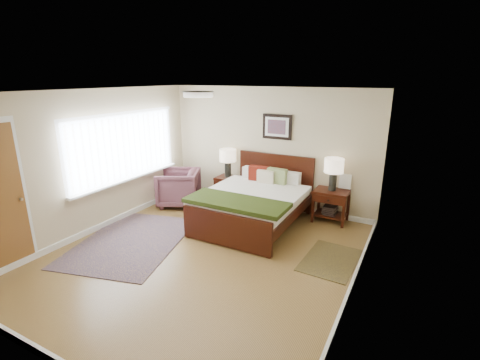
{
  "coord_description": "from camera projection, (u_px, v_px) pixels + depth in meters",
  "views": [
    {
      "loc": [
        2.8,
        -4.04,
        2.7
      ],
      "look_at": [
        0.22,
        0.81,
        1.05
      ],
      "focal_mm": 26.0,
      "sensor_mm": 36.0,
      "label": 1
    }
  ],
  "objects": [
    {
      "name": "floor",
      "position": [
        204.0,
        255.0,
        5.46
      ],
      "size": [
        5.0,
        5.0,
        0.0
      ],
      "primitive_type": "plane",
      "color": "olive",
      "rests_on": "ground"
    },
    {
      "name": "back_wall",
      "position": [
        269.0,
        149.0,
        7.21
      ],
      "size": [
        4.5,
        0.04,
        2.5
      ],
      "primitive_type": "cube",
      "color": "#C0B18B",
      "rests_on": "ground"
    },
    {
      "name": "front_wall",
      "position": [
        37.0,
        252.0,
        2.98
      ],
      "size": [
        4.5,
        0.04,
        2.5
      ],
      "primitive_type": "cube",
      "color": "#C0B18B",
      "rests_on": "ground"
    },
    {
      "name": "left_wall",
      "position": [
        95.0,
        162.0,
        6.11
      ],
      "size": [
        0.04,
        5.0,
        2.5
      ],
      "primitive_type": "cube",
      "color": "#C0B18B",
      "rests_on": "ground"
    },
    {
      "name": "right_wall",
      "position": [
        360.0,
        205.0,
        4.08
      ],
      "size": [
        0.04,
        5.0,
        2.5
      ],
      "primitive_type": "cube",
      "color": "#C0B18B",
      "rests_on": "ground"
    },
    {
      "name": "ceiling",
      "position": [
        198.0,
        91.0,
        4.74
      ],
      "size": [
        4.5,
        5.0,
        0.02
      ],
      "primitive_type": "cube",
      "color": "white",
      "rests_on": "back_wall"
    },
    {
      "name": "window",
      "position": [
        126.0,
        148.0,
        6.64
      ],
      "size": [
        0.11,
        2.72,
        1.32
      ],
      "color": "silver",
      "rests_on": "left_wall"
    },
    {
      "name": "ceil_fixture",
      "position": [
        198.0,
        94.0,
        4.75
      ],
      "size": [
        0.44,
        0.44,
        0.08
      ],
      "color": "white",
      "rests_on": "ceiling"
    },
    {
      "name": "bed",
      "position": [
        254.0,
        198.0,
        6.45
      ],
      "size": [
        1.75,
        2.12,
        1.14
      ],
      "color": "#381408",
      "rests_on": "ground"
    },
    {
      "name": "wall_art",
      "position": [
        277.0,
        127.0,
        6.97
      ],
      "size": [
        0.62,
        0.05,
        0.5
      ],
      "color": "black",
      "rests_on": "back_wall"
    },
    {
      "name": "nightstand_left",
      "position": [
        228.0,
        182.0,
        7.61
      ],
      "size": [
        0.49,
        0.44,
        0.58
      ],
      "color": "#381408",
      "rests_on": "ground"
    },
    {
      "name": "nightstand_right",
      "position": [
        331.0,
        203.0,
        6.62
      ],
      "size": [
        0.63,
        0.48,
        0.63
      ],
      "color": "#381408",
      "rests_on": "ground"
    },
    {
      "name": "lamp_left",
      "position": [
        228.0,
        158.0,
        7.47
      ],
      "size": [
        0.35,
        0.35,
        0.61
      ],
      "color": "black",
      "rests_on": "nightstand_left"
    },
    {
      "name": "lamp_right",
      "position": [
        334.0,
        168.0,
        6.43
      ],
      "size": [
        0.35,
        0.35,
        0.61
      ],
      "color": "black",
      "rests_on": "nightstand_right"
    },
    {
      "name": "armchair",
      "position": [
        179.0,
        188.0,
        7.48
      ],
      "size": [
        1.14,
        1.13,
        0.78
      ],
      "primitive_type": "imported",
      "rotation": [
        0.0,
        0.0,
        -1.12
      ],
      "color": "brown",
      "rests_on": "ground"
    },
    {
      "name": "rug_persian",
      "position": [
        132.0,
        241.0,
        5.91
      ],
      "size": [
        2.13,
        2.6,
        0.01
      ],
      "primitive_type": "cube",
      "rotation": [
        0.0,
        0.0,
        0.26
      ],
      "color": "#0F0B3B",
      "rests_on": "ground"
    },
    {
      "name": "rug_navy",
      "position": [
        330.0,
        260.0,
        5.3
      ],
      "size": [
        0.79,
        1.15,
        0.01
      ],
      "primitive_type": "cube",
      "rotation": [
        0.0,
        0.0,
        -0.04
      ],
      "color": "black",
      "rests_on": "ground"
    }
  ]
}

